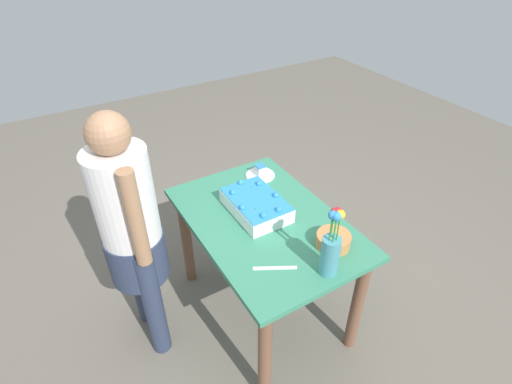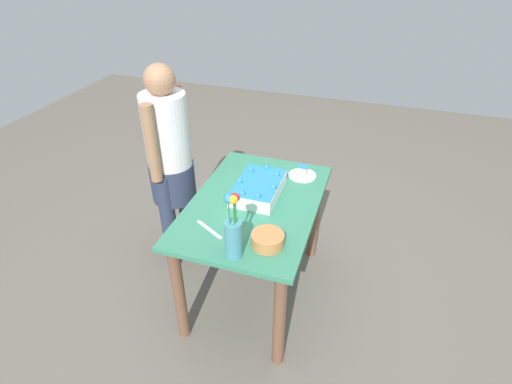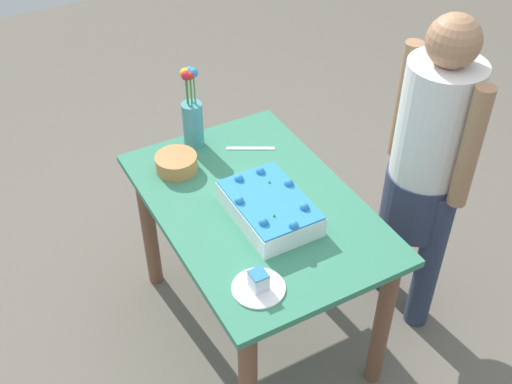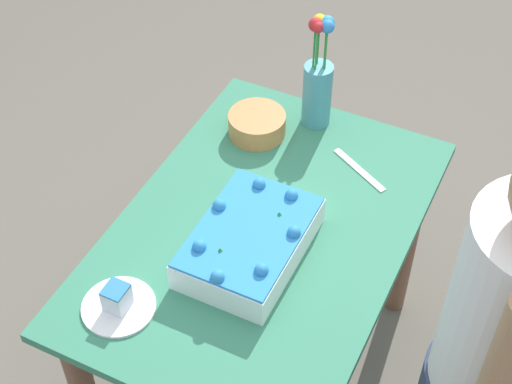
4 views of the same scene
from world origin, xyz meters
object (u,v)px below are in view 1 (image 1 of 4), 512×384
Objects in this scene: cake_knife at (275,268)px; fruit_bowl at (333,240)px; serving_plate_with_slice at (260,173)px; flower_vase at (331,249)px; person_standing at (131,228)px; sheet_cake at (256,205)px.

cake_knife is 1.21× the size of fruit_bowl.
flower_vase is at bearing 169.66° from serving_plate_with_slice.
person_standing is (0.69, 0.73, -0.06)m from flower_vase.
sheet_cake is 0.69m from person_standing.
cake_knife is 0.57× the size of flower_vase.
person_standing is (0.11, 0.68, 0.05)m from sheet_cake.
fruit_bowl is at bearing -156.32° from sheet_cake.
flower_vase is 0.25× the size of person_standing.
flower_vase reaches higher than sheet_cake.
serving_plate_with_slice is 1.06× the size of fruit_bowl.
serving_plate_with_slice is 0.92m from person_standing.
serving_plate_with_slice is 0.50× the size of flower_vase.
cake_knife is at bearing -45.67° from person_standing.
cake_knife is (-0.73, 0.36, -0.02)m from serving_plate_with_slice.
flower_vase is (-0.88, 0.16, 0.13)m from serving_plate_with_slice.
sheet_cake is 1.84× the size of cake_knife.
fruit_bowl is (-0.02, -0.34, 0.03)m from cake_knife.
flower_vase reaches higher than cake_knife.
fruit_bowl is at bearing 178.48° from serving_plate_with_slice.
flower_vase is (-0.15, -0.20, 0.15)m from cake_knife.
serving_plate_with_slice is (0.30, -0.22, -0.03)m from sheet_cake.
cake_knife is 0.14× the size of person_standing.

